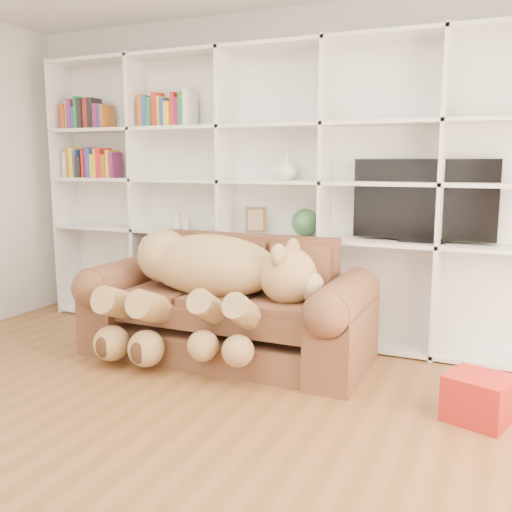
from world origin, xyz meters
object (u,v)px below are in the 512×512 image
at_px(teddy_bear, 206,279).
at_px(gift_box, 479,398).
at_px(tv, 424,201).
at_px(sofa, 228,312).

distance_m(teddy_bear, gift_box, 1.97).
relative_size(teddy_bear, tv, 1.49).
distance_m(gift_box, tv, 1.59).
bearing_deg(sofa, tv, 26.85).
bearing_deg(tv, teddy_bear, -148.93).
bearing_deg(gift_box, tv, 114.50).
bearing_deg(teddy_bear, tv, 21.71).
bearing_deg(teddy_bear, sofa, 54.54).
bearing_deg(sofa, gift_box, -13.40).
bearing_deg(tv, gift_box, -65.50).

